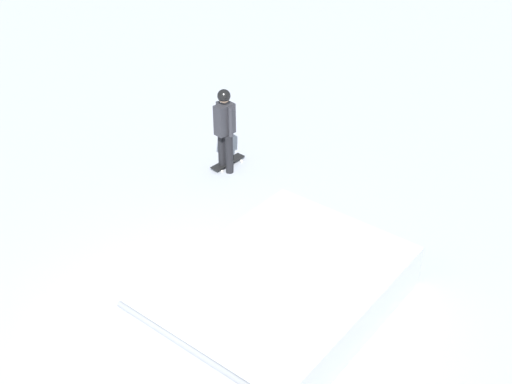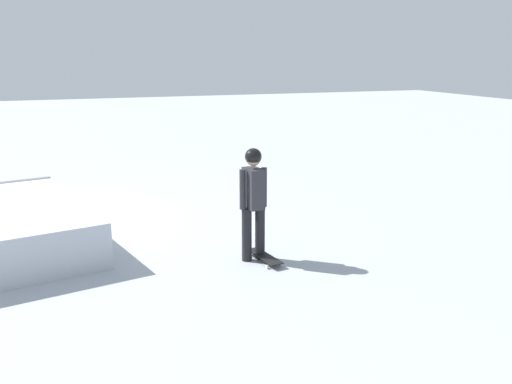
{
  "view_description": "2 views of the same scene",
  "coord_description": "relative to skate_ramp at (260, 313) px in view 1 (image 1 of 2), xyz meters",
  "views": [
    {
      "loc": [
        3.34,
        5.3,
        6.32
      ],
      "look_at": [
        -2.0,
        -1.26,
        0.9
      ],
      "focal_mm": 43.68,
      "sensor_mm": 36.0,
      "label": 1
    },
    {
      "loc": [
        -10.69,
        -0.54,
        3.09
      ],
      "look_at": [
        -2.71,
        -3.48,
        1.0
      ],
      "focal_mm": 40.03,
      "sensor_mm": 36.0,
      "label": 2
    }
  ],
  "objects": [
    {
      "name": "skateboard",
      "position": [
        -2.41,
        -3.94,
        -0.24
      ],
      "size": [
        0.82,
        0.35,
        0.09
      ],
      "rotation": [
        0.0,
        0.0,
        3.3
      ],
      "color": "black",
      "rests_on": "ground"
    },
    {
      "name": "ground_plane",
      "position": [
        0.67,
        -0.46,
        -0.32
      ],
      "size": [
        60.0,
        60.0,
        0.0
      ],
      "primitive_type": "plane",
      "color": "#B2B7C1"
    },
    {
      "name": "skater",
      "position": [
        -2.28,
        -3.82,
        0.69
      ],
      "size": [
        0.4,
        0.44,
        1.73
      ],
      "rotation": [
        0.0,
        0.0,
        3.22
      ],
      "color": "black",
      "rests_on": "ground"
    },
    {
      "name": "skate_ramp",
      "position": [
        0.0,
        0.0,
        0.0
      ],
      "size": [
        5.83,
        3.7,
        0.74
      ],
      "rotation": [
        0.0,
        0.0,
        0.22
      ],
      "color": "silver",
      "rests_on": "ground"
    }
  ]
}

